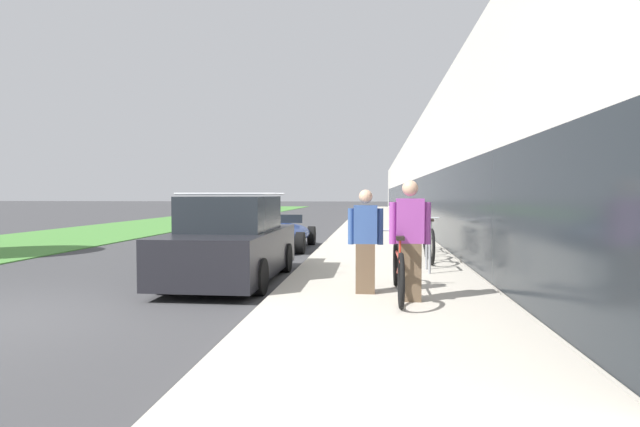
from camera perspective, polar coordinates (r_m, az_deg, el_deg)
The scene contains 11 objects.
sidewalk_slab at distance 26.92m, azimuth 6.54°, elevation -1.14°, with size 3.44×70.00×0.13m.
storefront_facade at distance 35.57m, azimuth 17.43°, elevation 3.42°, with size 10.01×70.00×4.91m.
lawn_strip at distance 33.03m, azimuth -14.43°, elevation -0.67°, with size 6.10×70.00×0.03m.
tandem_bicycle at distance 7.42m, azimuth 8.91°, elevation -6.34°, with size 0.52×2.39×0.93m.
person_rider at distance 7.09m, azimuth 10.23°, elevation -3.04°, with size 0.57×0.22×1.69m.
person_bystander at distance 7.56m, azimuth 5.22°, elevation -3.17°, with size 0.53×0.21×1.57m.
bike_rack_hoop at distance 9.89m, azimuth 12.26°, elevation -3.54°, with size 0.05×0.60×0.84m.
cruiser_bike_nearest at distance 11.26m, azimuth 12.37°, elevation -3.39°, with size 0.52×1.76×0.98m.
cruiser_bike_middle at distance 13.29m, azimuth 12.11°, elevation -2.76°, with size 0.52×1.71×0.84m.
parked_sedan_curbside at distance 9.45m, azimuth -10.07°, elevation -3.35°, with size 1.84×4.04×1.65m.
vintage_roadster_curbside at distance 14.97m, azimuth -4.50°, elevation -2.37°, with size 1.77×4.26×1.00m.
Camera 1 is at (4.86, -5.88, 1.62)m, focal length 28.00 mm.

